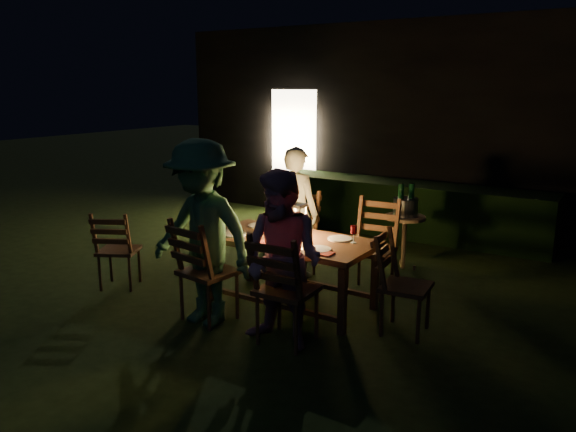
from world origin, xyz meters
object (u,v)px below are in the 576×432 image
Objects in this scene: person_opp_right at (283,260)px; lantern at (297,222)px; chair_near_right at (286,309)px; chair_spare at (119,263)px; person_opp_left at (202,234)px; chair_near_left at (207,289)px; dining_table at (290,245)px; bottle_table at (270,221)px; chair_end at (403,302)px; bottle_bucket_b at (411,203)px; side_table at (405,222)px; bottle_bucket_a at (401,203)px; ice_bucket at (405,207)px; person_house_side at (296,212)px; chair_far_right at (371,264)px; chair_far_left at (294,250)px.

person_opp_right reaches higher than lantern.
chair_near_right reaches higher than chair_spare.
chair_spare is 1.57m from person_opp_left.
person_opp_left is (0.00, -0.05, 0.56)m from chair_near_left.
lantern reaches higher than dining_table.
bottle_table is at bearing 76.29° from person_opp_left.
chair_near_left is at bearing 176.95° from person_opp_right.
lantern is (-1.18, 0.06, 0.58)m from chair_end.
bottle_bucket_b is at bearing 84.71° from chair_near_right.
chair_near_left reaches higher than bottle_bucket_b.
chair_near_right reaches higher than side_table.
bottle_bucket_a is (0.06, 2.49, 0.51)m from chair_near_right.
chair_spare is at bearing -136.04° from side_table.
person_opp_right is at bearing -61.24° from dining_table.
dining_table is 1.28m from chair_end.
bottle_bucket_a is at bearing 86.89° from chair_near_right.
person_opp_right reaches higher than chair_spare.
lantern reaches higher than bottle_table.
side_table is (2.45, 2.36, 0.31)m from chair_spare.
dining_table is 5.77× the size of ice_bucket.
chair_near_left is 3.04× the size of lantern.
chair_spare is 2.09m from person_house_side.
lantern is (-0.39, 0.87, 0.10)m from person_opp_right.
lantern is at bearing 60.11° from person_opp_left.
chair_far_right is 2.81m from chair_spare.
chair_far_right reaches higher than side_table.
bottle_table is (1.65, 0.60, 0.58)m from chair_spare.
person_house_side is at bearing -136.70° from ice_bucket.
person_opp_left is at bearing -180.00° from person_opp_right.
chair_far_right is 1.15m from bottle_bucket_b.
chair_far_left reaches higher than side_table.
bottle_table is (0.21, 0.82, -0.02)m from person_opp_left.
bottle_bucket_b is at bearing -138.74° from chair_far_left.
bottle_table is (-1.48, 0.02, 0.56)m from chair_end.
chair_end is (1.69, 0.75, -0.03)m from chair_near_left.
chair_near_right is 1.09× the size of chair_end.
dining_table is 1.84m from side_table.
chair_far_left reaches higher than bottle_table.
bottle_table is at bearing 82.39° from chair_near_left.
ice_bucket is at bearing -94.21° from chair_far_right.
chair_near_left is 1.00× the size of chair_near_right.
dining_table is 1.63× the size of chair_near_right.
chair_far_left reaches higher than bottle_bucket_a.
chair_far_left is (-0.44, 0.78, -0.33)m from dining_table.
side_table is (0.99, 0.93, -0.18)m from person_house_side.
person_house_side is 4.83× the size of bottle_bucket_b.
person_house_side is (0.00, 0.05, 0.45)m from chair_far_left.
side_table is at bearing 69.16° from person_opp_left.
person_house_side reaches higher than lantern.
chair_spare is 2.40m from person_opp_right.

